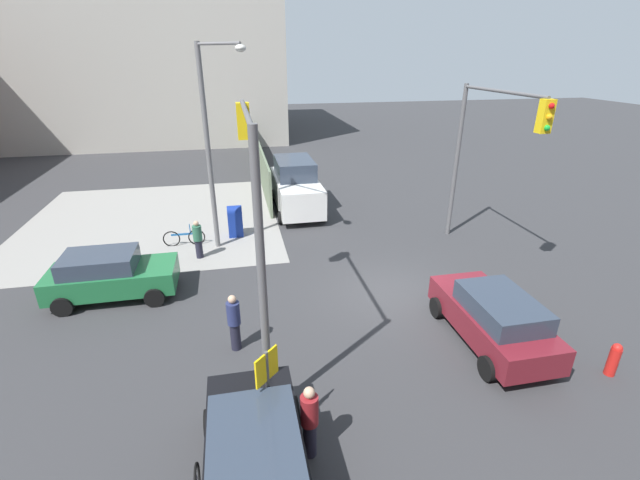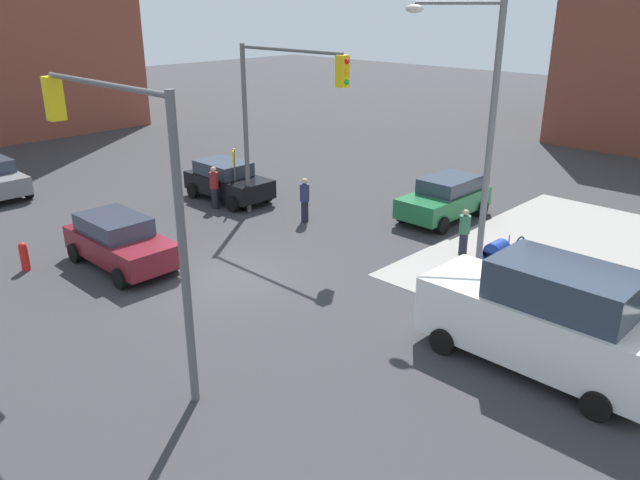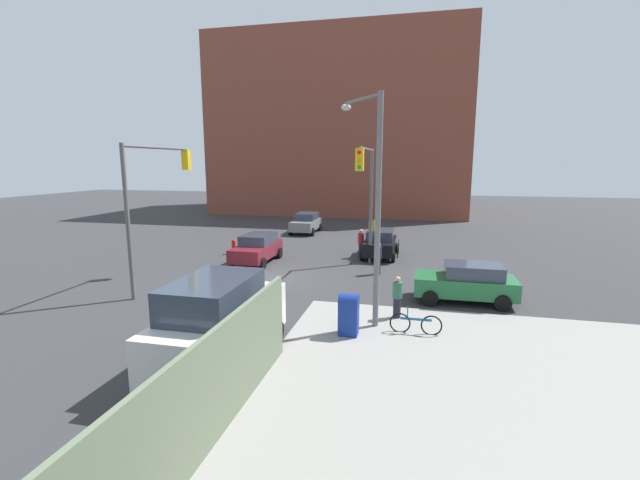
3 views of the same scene
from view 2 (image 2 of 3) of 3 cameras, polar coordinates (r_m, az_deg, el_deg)
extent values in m
plane|color=#333335|center=(19.49, -8.17, -3.28)|extent=(120.00, 120.00, 0.00)
cube|color=gray|center=(21.88, 27.12, -2.72)|extent=(12.00, 12.00, 0.01)
cylinder|color=#59595B|center=(24.56, -6.80, 9.85)|extent=(0.18, 0.18, 6.50)
cylinder|color=#59595B|center=(22.28, -2.90, 16.96)|extent=(4.98, 0.12, 0.12)
cube|color=yellow|center=(20.59, 2.06, 15.16)|extent=(0.32, 0.36, 1.00)
sphere|color=red|center=(20.44, 2.46, 16.01)|extent=(0.18, 0.18, 0.18)
sphere|color=orange|center=(20.47, 2.44, 15.12)|extent=(0.18, 0.18, 0.18)
sphere|color=green|center=(20.51, 2.43, 14.23)|extent=(0.18, 0.18, 0.18)
cylinder|color=#59595B|center=(12.45, -12.35, -1.70)|extent=(0.18, 0.18, 6.50)
cylinder|color=#59595B|center=(13.72, -19.25, 13.31)|extent=(4.84, 0.12, 0.12)
cube|color=yellow|center=(15.96, -23.15, 11.81)|extent=(0.32, 0.36, 1.00)
sphere|color=red|center=(16.08, -23.58, 12.97)|extent=(0.18, 0.18, 0.18)
sphere|color=orange|center=(16.12, -23.41, 11.86)|extent=(0.18, 0.18, 0.18)
sphere|color=green|center=(16.17, -23.25, 10.74)|extent=(0.18, 0.18, 0.18)
cylinder|color=slate|center=(19.21, 15.27, 8.42)|extent=(0.20, 0.20, 8.00)
cylinder|color=slate|center=(18.66, 12.60, 20.40)|extent=(1.97, 1.53, 0.10)
ellipsoid|color=silver|center=(18.60, 8.64, 20.18)|extent=(0.56, 0.36, 0.24)
cylinder|color=#4C4C4C|center=(25.75, -7.79, 5.63)|extent=(0.08, 0.08, 2.40)
cube|color=yellow|center=(25.54, -7.88, 7.47)|extent=(0.48, 0.48, 0.64)
cube|color=navy|center=(19.11, 15.70, -2.52)|extent=(0.56, 0.64, 1.15)
cylinder|color=navy|center=(18.90, 15.87, -0.92)|extent=(0.56, 0.64, 0.56)
cylinder|color=red|center=(21.64, -25.39, -1.53)|extent=(0.26, 0.26, 0.80)
sphere|color=red|center=(21.50, -25.57, -0.49)|extent=(0.24, 0.24, 0.24)
cube|color=#1E6638|center=(24.55, 11.23, 3.43)|extent=(1.80, 4.05, 0.75)
cube|color=#2D3847|center=(24.63, 11.76, 5.03)|extent=(1.58, 2.27, 0.55)
cylinder|color=black|center=(23.11, 11.14, 1.33)|extent=(0.22, 0.64, 0.64)
cylinder|color=black|center=(24.07, 7.58, 2.35)|extent=(0.22, 0.64, 0.64)
cylinder|color=black|center=(25.36, 14.58, 2.82)|extent=(0.22, 0.64, 0.64)
cylinder|color=black|center=(26.24, 11.20, 3.71)|extent=(0.22, 0.64, 0.64)
cube|color=black|center=(26.77, -8.33, 5.08)|extent=(4.00, 1.80, 0.75)
cube|color=#2D3847|center=(26.85, -8.83, 6.54)|extent=(2.24, 1.58, 0.55)
cylinder|color=black|center=(26.41, -4.93, 4.15)|extent=(0.64, 0.22, 0.64)
cylinder|color=black|center=(25.32, -7.99, 3.28)|extent=(0.64, 0.22, 0.64)
cylinder|color=black|center=(28.44, -8.56, 5.23)|extent=(0.64, 0.22, 0.64)
cylinder|color=black|center=(27.43, -11.53, 4.45)|extent=(0.64, 0.22, 0.64)
cube|color=maroon|center=(20.71, -17.70, -0.53)|extent=(4.22, 1.80, 0.75)
cube|color=#2D3847|center=(20.78, -18.35, 1.38)|extent=(2.36, 1.58, 0.55)
cylinder|color=black|center=(20.09, -13.36, -1.90)|extent=(0.64, 0.22, 0.64)
cylinder|color=black|center=(19.29, -17.82, -3.36)|extent=(0.64, 0.22, 0.64)
cylinder|color=black|center=(22.43, -17.39, 0.13)|extent=(0.64, 0.22, 0.64)
cylinder|color=black|center=(21.71, -21.50, -1.09)|extent=(0.64, 0.22, 0.64)
cylinder|color=black|center=(29.59, -25.12, 4.07)|extent=(0.64, 0.22, 0.64)
cylinder|color=black|center=(32.03, -26.92, 4.95)|extent=(0.64, 0.22, 0.64)
cube|color=white|center=(15.20, 19.37, -7.43)|extent=(5.40, 2.10, 1.40)
cube|color=#2D3847|center=(14.56, 21.43, -3.93)|extent=(3.02, 1.85, 0.90)
cylinder|color=black|center=(15.44, 11.15, -9.06)|extent=(0.64, 0.22, 0.64)
cylinder|color=black|center=(17.05, 15.08, -6.36)|extent=(0.64, 0.22, 0.64)
cylinder|color=black|center=(14.16, 23.96, -13.67)|extent=(0.64, 0.22, 0.64)
cylinder|color=black|center=(15.90, 26.75, -10.16)|extent=(0.64, 0.22, 0.64)
cylinder|color=#2D664C|center=(21.06, 13.11, 1.40)|extent=(0.36, 0.36, 0.61)
sphere|color=tan|center=(20.93, 13.20, 2.46)|extent=(0.21, 0.21, 0.21)
cylinder|color=#1E1E2D|center=(21.29, 12.96, -0.35)|extent=(0.28, 0.28, 0.77)
cylinder|color=navy|center=(23.70, -1.42, 4.37)|extent=(0.36, 0.36, 0.66)
sphere|color=tan|center=(23.58, -1.42, 5.39)|extent=(0.22, 0.22, 0.22)
cylinder|color=#1E1E2D|center=(23.93, -1.40, 2.66)|extent=(0.28, 0.28, 0.83)
cylinder|color=maroon|center=(25.63, -9.68, 5.40)|extent=(0.36, 0.36, 0.67)
sphere|color=tan|center=(25.51, -9.74, 6.38)|extent=(0.23, 0.23, 0.23)
cylinder|color=#1E1E2D|center=(25.84, -9.57, 3.79)|extent=(0.28, 0.28, 0.84)
torus|color=black|center=(21.72, 17.77, -0.57)|extent=(0.05, 0.71, 0.71)
torus|color=black|center=(20.84, 16.46, -1.33)|extent=(0.05, 0.71, 0.71)
cube|color=#1E5999|center=(21.22, 17.18, -0.49)|extent=(0.04, 1.04, 0.08)
cylinder|color=#1E5999|center=(20.90, 16.89, -0.08)|extent=(0.04, 0.04, 0.40)
torus|color=black|center=(27.51, -6.50, 4.81)|extent=(0.71, 0.05, 0.71)
torus|color=black|center=(28.30, -7.85, 5.21)|extent=(0.71, 0.05, 0.71)
cube|color=black|center=(27.85, -7.20, 5.37)|extent=(1.04, 0.04, 0.08)
cylinder|color=black|center=(28.00, -7.59, 5.95)|extent=(0.04, 0.04, 0.40)
camera|label=1|loc=(30.53, -16.22, 19.61)|focal=24.00mm
camera|label=3|loc=(18.79, 60.58, 3.47)|focal=24.00mm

